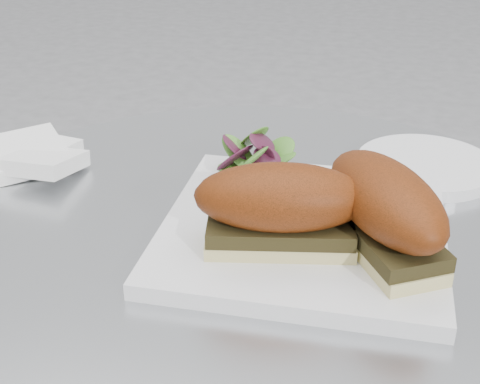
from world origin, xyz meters
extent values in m
cylinder|color=silver|center=(0.00, 0.00, 0.72)|extent=(0.70, 0.70, 0.02)
cube|color=white|center=(0.05, 0.00, 0.74)|extent=(0.27, 0.27, 0.02)
cube|color=#DBCF89|center=(0.03, -0.05, 0.75)|extent=(0.14, 0.08, 0.01)
cube|color=black|center=(0.03, -0.05, 0.77)|extent=(0.14, 0.08, 0.01)
ellipsoid|color=#6B260A|center=(0.03, -0.05, 0.80)|extent=(0.16, 0.10, 0.06)
cube|color=#DBCF89|center=(0.12, -0.03, 0.75)|extent=(0.12, 0.15, 0.01)
cube|color=black|center=(0.12, -0.03, 0.77)|extent=(0.12, 0.15, 0.01)
ellipsoid|color=#6B260A|center=(0.12, -0.03, 0.80)|extent=(0.15, 0.18, 0.06)
cylinder|color=white|center=(0.17, 0.18, 0.74)|extent=(0.16, 0.16, 0.01)
camera|label=1|loc=(0.11, -0.55, 1.07)|focal=50.00mm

